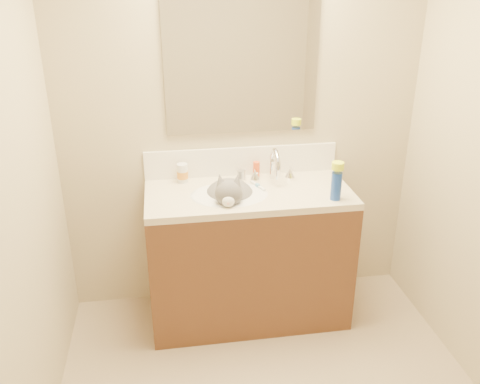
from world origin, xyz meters
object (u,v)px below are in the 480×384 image
object	(u,v)px
silver_jar	(241,175)
spray_can	(336,186)
pill_bottle	(183,173)
vanity_cabinet	(248,258)
amber_bottle	(256,170)
faucet	(274,167)
cat	(230,198)
basin	(229,205)

from	to	relation	value
silver_jar	spray_can	bearing A→B (deg)	-38.09
pill_bottle	spray_can	xyz separation A→B (m)	(0.83, -0.39, 0.02)
vanity_cabinet	amber_bottle	size ratio (longest dim) A/B	11.59
faucet	amber_bottle	world-z (taller)	faucet
cat	amber_bottle	bearing A→B (deg)	57.12
vanity_cabinet	spray_can	bearing A→B (deg)	-22.30
basin	pill_bottle	xyz separation A→B (m)	(-0.25, 0.23, 0.13)
vanity_cabinet	faucet	distance (m)	0.58
vanity_cabinet	basin	world-z (taller)	basin
cat	pill_bottle	size ratio (longest dim) A/B	3.76
cat	spray_can	world-z (taller)	cat
silver_jar	cat	bearing A→B (deg)	-116.25
silver_jar	basin	bearing A→B (deg)	-115.87
amber_bottle	basin	bearing A→B (deg)	-131.45
pill_bottle	silver_jar	distance (m)	0.36
pill_bottle	silver_jar	size ratio (longest dim) A/B	1.88
silver_jar	spray_can	world-z (taller)	spray_can
basin	spray_can	size ratio (longest dim) A/B	2.79
basin	pill_bottle	bearing A→B (deg)	137.61
vanity_cabinet	silver_jar	xyz separation A→B (m)	(-0.02, 0.18, 0.48)
basin	pill_bottle	world-z (taller)	pill_bottle
faucet	cat	bearing A→B (deg)	-152.77
cat	silver_jar	distance (m)	0.23
amber_bottle	faucet	bearing A→B (deg)	-31.64
vanity_cabinet	amber_bottle	distance (m)	0.55
basin	pill_bottle	size ratio (longest dim) A/B	3.89
vanity_cabinet	pill_bottle	world-z (taller)	pill_bottle
cat	spray_can	bearing A→B (deg)	-7.15
cat	amber_bottle	size ratio (longest dim) A/B	4.20
cat	pill_bottle	distance (m)	0.35
basin	faucet	size ratio (longest dim) A/B	1.61
pill_bottle	amber_bottle	size ratio (longest dim) A/B	1.12
faucet	amber_bottle	size ratio (longest dim) A/B	2.70
pill_bottle	faucet	bearing A→B (deg)	-6.51
spray_can	vanity_cabinet	bearing A→B (deg)	157.70
basin	amber_bottle	size ratio (longest dim) A/B	4.35
cat	pill_bottle	xyz separation A→B (m)	(-0.26, 0.21, 0.09)
spray_can	cat	bearing A→B (deg)	163.09
basin	silver_jar	distance (m)	0.26
vanity_cabinet	basin	distance (m)	0.40
faucet	spray_can	xyz separation A→B (m)	(0.28, -0.33, -0.01)
basin	spray_can	distance (m)	0.62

